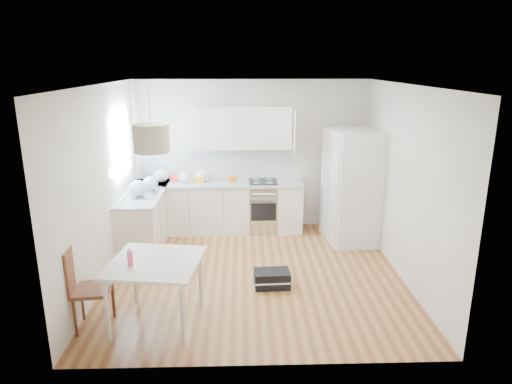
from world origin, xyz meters
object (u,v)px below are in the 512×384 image
(refrigerator, at_px, (353,187))
(gym_bag, at_px, (272,279))
(dining_table, at_px, (155,268))
(dining_chair, at_px, (93,288))

(refrigerator, height_order, gym_bag, refrigerator)
(refrigerator, distance_m, dining_table, 3.85)
(gym_bag, bearing_deg, dining_chair, -159.31)
(refrigerator, relative_size, dining_chair, 1.91)
(dining_table, height_order, gym_bag, dining_table)
(dining_table, bearing_deg, gym_bag, 39.67)
(dining_table, height_order, dining_chair, dining_chair)
(dining_chair, bearing_deg, gym_bag, 17.16)
(gym_bag, bearing_deg, dining_table, -151.17)
(dining_table, relative_size, dining_chair, 1.13)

